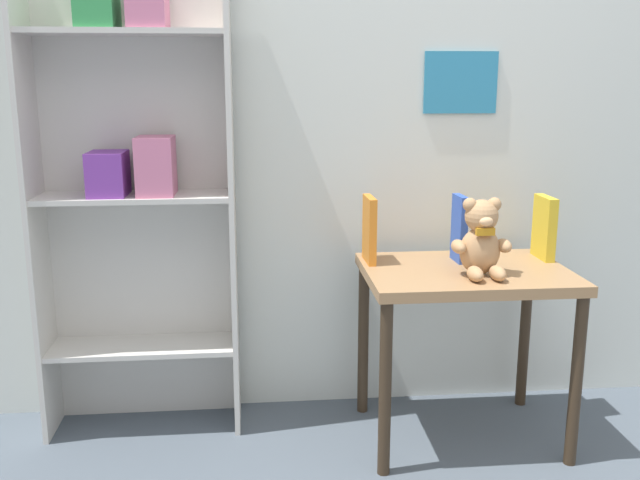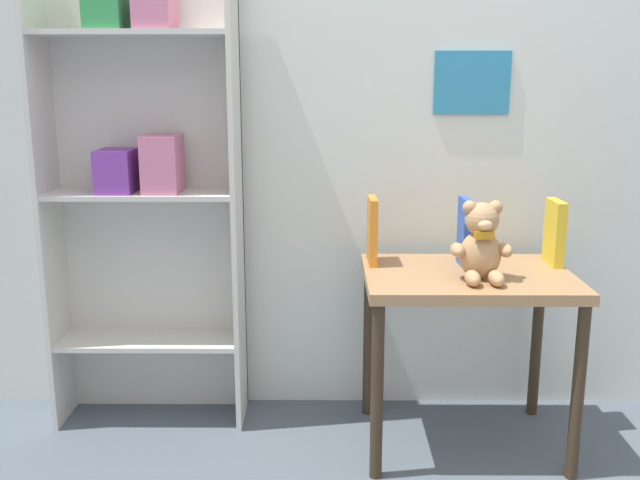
% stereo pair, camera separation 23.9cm
% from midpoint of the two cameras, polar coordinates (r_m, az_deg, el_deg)
% --- Properties ---
extents(wall_back, '(4.80, 0.07, 2.50)m').
position_cam_midpoint_polar(wall_back, '(2.66, 3.17, 12.87)').
color(wall_back, silver).
rests_on(wall_back, ground_plane).
extents(bookshelf_side, '(0.68, 0.24, 1.70)m').
position_cam_midpoint_polar(bookshelf_side, '(2.58, -17.24, 5.36)').
color(bookshelf_side, beige).
rests_on(bookshelf_side, ground_plane).
extents(display_table, '(0.69, 0.50, 0.62)m').
position_cam_midpoint_polar(display_table, '(2.46, 8.81, -4.30)').
color(display_table, '#9E754C').
rests_on(display_table, ground_plane).
extents(teddy_bear, '(0.20, 0.18, 0.26)m').
position_cam_midpoint_polar(teddy_bear, '(2.34, 9.95, -0.07)').
color(teddy_bear, tan).
rests_on(teddy_bear, display_table).
extents(book_standing_orange, '(0.03, 0.14, 0.23)m').
position_cam_midpoint_polar(book_standing_orange, '(2.47, 1.23, 0.82)').
color(book_standing_orange, orange).
rests_on(book_standing_orange, display_table).
extents(book_standing_blue, '(0.03, 0.11, 0.23)m').
position_cam_midpoint_polar(book_standing_blue, '(2.50, 8.42, 0.88)').
color(book_standing_blue, '#2D51B7').
rests_on(book_standing_blue, display_table).
extents(book_standing_yellow, '(0.03, 0.14, 0.22)m').
position_cam_midpoint_polar(book_standing_yellow, '(2.61, 15.04, 0.94)').
color(book_standing_yellow, gold).
rests_on(book_standing_yellow, display_table).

